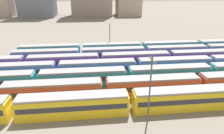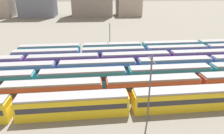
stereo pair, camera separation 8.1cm
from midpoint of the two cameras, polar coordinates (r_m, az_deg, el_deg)
The scene contains 11 objects.
ground_plane at distance 49.77m, azimuth -21.47°, elevation -3.01°, with size 600.00×600.00×0.00m, color slate.
train_track_0 at distance 33.73m, azimuth 5.41°, elevation -9.89°, with size 74.70×3.06×3.75m.
train_track_1 at distance 39.40m, azimuth 11.68°, elevation -5.35°, with size 93.60×3.06×3.75m.
train_track_2 at distance 45.59m, azimuth 16.21°, elevation -1.96°, with size 93.60×3.06×3.75m.
train_track_3 at distance 48.33m, azimuth 7.17°, elevation 0.13°, with size 74.70×3.06×3.75m.
train_track_4 at distance 56.08m, azimuth 16.32°, elevation 2.48°, with size 112.50×3.06×3.75m.
train_track_5 at distance 62.21m, azimuth 18.09°, elevation 4.14°, with size 93.60×3.06×3.75m.
train_track_6 at distance 63.86m, azimuth 8.54°, elevation 5.42°, with size 74.70×3.06×3.75m.
catenary_pole_1 at distance 64.35m, azimuth -0.61°, elevation 8.84°, with size 0.24×3.20×9.36m.
catenary_pole_2 at distance 29.69m, azimuth 10.90°, elevation -5.81°, with size 0.24×3.20×10.89m.
distant_building_3 at distance 160.30m, azimuth 4.79°, elevation 18.19°, with size 17.54×19.74×20.00m, color #A89989.
Camera 2 is at (13.66, -28.12, 19.50)m, focal length 31.74 mm.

